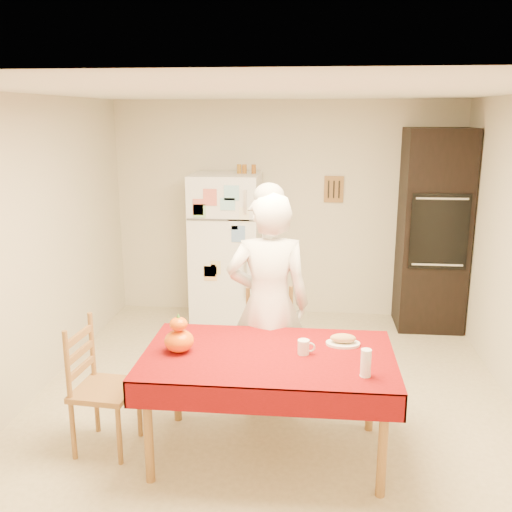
# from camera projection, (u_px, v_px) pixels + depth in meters

# --- Properties ---
(floor) EXTENTS (4.50, 4.50, 0.00)m
(floor) POSITION_uv_depth(u_px,v_px,m) (271.00, 400.00, 4.79)
(floor) COLOR tan
(floor) RESTS_ON ground
(room_shell) EXTENTS (4.02, 4.52, 2.51)m
(room_shell) POSITION_uv_depth(u_px,v_px,m) (272.00, 210.00, 4.40)
(room_shell) COLOR beige
(room_shell) RESTS_ON ground
(refrigerator) EXTENTS (0.75, 0.74, 1.70)m
(refrigerator) POSITION_uv_depth(u_px,v_px,m) (226.00, 249.00, 6.46)
(refrigerator) COLOR white
(refrigerator) RESTS_ON floor
(oven_cabinet) EXTENTS (0.70, 0.62, 2.20)m
(oven_cabinet) POSITION_uv_depth(u_px,v_px,m) (433.00, 231.00, 6.22)
(oven_cabinet) COLOR black
(oven_cabinet) RESTS_ON floor
(dining_table) EXTENTS (1.70, 1.00, 0.76)m
(dining_table) POSITION_uv_depth(u_px,v_px,m) (268.00, 363.00, 3.88)
(dining_table) COLOR brown
(dining_table) RESTS_ON floor
(chair_far) EXTENTS (0.49, 0.48, 0.95)m
(chair_far) POSITION_uv_depth(u_px,v_px,m) (271.00, 342.00, 4.71)
(chair_far) COLOR brown
(chair_far) RESTS_ON floor
(chair_left) EXTENTS (0.43, 0.45, 0.95)m
(chair_left) POSITION_uv_depth(u_px,v_px,m) (96.00, 382.00, 4.01)
(chair_left) COLOR brown
(chair_left) RESTS_ON floor
(seated_woman) EXTENTS (0.70, 0.50, 1.79)m
(seated_woman) POSITION_uv_depth(u_px,v_px,m) (268.00, 306.00, 4.42)
(seated_woman) COLOR silver
(seated_woman) RESTS_ON floor
(coffee_mug) EXTENTS (0.08, 0.08, 0.10)m
(coffee_mug) POSITION_uv_depth(u_px,v_px,m) (303.00, 347.00, 3.84)
(coffee_mug) COLOR silver
(coffee_mug) RESTS_ON dining_table
(pumpkin_lower) EXTENTS (0.20, 0.20, 0.15)m
(pumpkin_lower) POSITION_uv_depth(u_px,v_px,m) (179.00, 341.00, 3.88)
(pumpkin_lower) COLOR #CC5304
(pumpkin_lower) RESTS_ON dining_table
(pumpkin_upper) EXTENTS (0.12, 0.12, 0.09)m
(pumpkin_upper) POSITION_uv_depth(u_px,v_px,m) (179.00, 324.00, 3.85)
(pumpkin_upper) COLOR #C33304
(pumpkin_upper) RESTS_ON pumpkin_lower
(wine_glass) EXTENTS (0.07, 0.07, 0.18)m
(wine_glass) POSITION_uv_depth(u_px,v_px,m) (366.00, 363.00, 3.51)
(wine_glass) COLOR white
(wine_glass) RESTS_ON dining_table
(bread_plate) EXTENTS (0.24, 0.24, 0.02)m
(bread_plate) POSITION_uv_depth(u_px,v_px,m) (343.00, 344.00, 4.00)
(bread_plate) COLOR silver
(bread_plate) RESTS_ON dining_table
(bread_loaf) EXTENTS (0.18, 0.10, 0.06)m
(bread_loaf) POSITION_uv_depth(u_px,v_px,m) (343.00, 338.00, 4.00)
(bread_loaf) COLOR #A98553
(bread_loaf) RESTS_ON bread_plate
(spice_jar_left) EXTENTS (0.05, 0.05, 0.10)m
(spice_jar_left) POSITION_uv_depth(u_px,v_px,m) (239.00, 169.00, 6.28)
(spice_jar_left) COLOR #97631B
(spice_jar_left) RESTS_ON refrigerator
(spice_jar_mid) EXTENTS (0.05, 0.05, 0.10)m
(spice_jar_mid) POSITION_uv_depth(u_px,v_px,m) (244.00, 169.00, 6.27)
(spice_jar_mid) COLOR #90561A
(spice_jar_mid) RESTS_ON refrigerator
(spice_jar_right) EXTENTS (0.05, 0.05, 0.10)m
(spice_jar_right) POSITION_uv_depth(u_px,v_px,m) (254.00, 169.00, 6.26)
(spice_jar_right) COLOR brown
(spice_jar_right) RESTS_ON refrigerator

